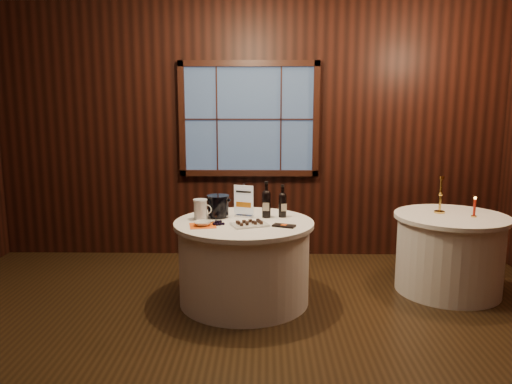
{
  "coord_description": "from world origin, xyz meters",
  "views": [
    {
      "loc": [
        0.19,
        -3.44,
        1.84
      ],
      "look_at": [
        0.11,
        0.9,
        1.06
      ],
      "focal_mm": 35.0,
      "sensor_mm": 36.0,
      "label": 1
    }
  ],
  "objects_px": {
    "port_bottle_left": "(266,202)",
    "red_candle": "(474,209)",
    "ice_bucket": "(218,206)",
    "grape_bunch": "(218,223)",
    "glass_pitcher": "(201,209)",
    "port_bottle_right": "(283,203)",
    "chocolate_box": "(284,226)",
    "brass_candlestick": "(440,200)",
    "chocolate_plate": "(250,224)",
    "side_table": "(449,253)",
    "main_table": "(244,261)",
    "sign_stand": "(244,206)",
    "cracker_bowl": "(203,223)"
  },
  "relations": [
    {
      "from": "side_table",
      "to": "grape_bunch",
      "type": "height_order",
      "value": "grape_bunch"
    },
    {
      "from": "sign_stand",
      "to": "ice_bucket",
      "type": "distance_m",
      "value": 0.25
    },
    {
      "from": "ice_bucket",
      "to": "grape_bunch",
      "type": "height_order",
      "value": "ice_bucket"
    },
    {
      "from": "side_table",
      "to": "ice_bucket",
      "type": "height_order",
      "value": "ice_bucket"
    },
    {
      "from": "main_table",
      "to": "port_bottle_left",
      "type": "xyz_separation_m",
      "value": [
        0.21,
        0.16,
        0.53
      ]
    },
    {
      "from": "sign_stand",
      "to": "glass_pitcher",
      "type": "bearing_deg",
      "value": -142.98
    },
    {
      "from": "side_table",
      "to": "sign_stand",
      "type": "bearing_deg",
      "value": -176.78
    },
    {
      "from": "side_table",
      "to": "chocolate_plate",
      "type": "height_order",
      "value": "chocolate_plate"
    },
    {
      "from": "port_bottle_right",
      "to": "sign_stand",
      "type": "bearing_deg",
      "value": 159.6
    },
    {
      "from": "sign_stand",
      "to": "chocolate_box",
      "type": "height_order",
      "value": "sign_stand"
    },
    {
      "from": "port_bottle_right",
      "to": "brass_candlestick",
      "type": "distance_m",
      "value": 1.57
    },
    {
      "from": "chocolate_plate",
      "to": "sign_stand",
      "type": "bearing_deg",
      "value": 100.16
    },
    {
      "from": "sign_stand",
      "to": "red_candle",
      "type": "bearing_deg",
      "value": 21.13
    },
    {
      "from": "sign_stand",
      "to": "chocolate_box",
      "type": "relative_size",
      "value": 1.62
    },
    {
      "from": "port_bottle_right",
      "to": "glass_pitcher",
      "type": "height_order",
      "value": "port_bottle_right"
    },
    {
      "from": "sign_stand",
      "to": "grape_bunch",
      "type": "height_order",
      "value": "sign_stand"
    },
    {
      "from": "chocolate_plate",
      "to": "red_candle",
      "type": "height_order",
      "value": "red_candle"
    },
    {
      "from": "port_bottle_right",
      "to": "chocolate_box",
      "type": "distance_m",
      "value": 0.39
    },
    {
      "from": "port_bottle_left",
      "to": "cracker_bowl",
      "type": "relative_size",
      "value": 2.31
    },
    {
      "from": "port_bottle_right",
      "to": "grape_bunch",
      "type": "distance_m",
      "value": 0.68
    },
    {
      "from": "port_bottle_right",
      "to": "chocolate_plate",
      "type": "height_order",
      "value": "port_bottle_right"
    },
    {
      "from": "grape_bunch",
      "to": "brass_candlestick",
      "type": "bearing_deg",
      "value": 14.26
    },
    {
      "from": "brass_candlestick",
      "to": "glass_pitcher",
      "type": "bearing_deg",
      "value": -171.99
    },
    {
      "from": "chocolate_plate",
      "to": "brass_candlestick",
      "type": "bearing_deg",
      "value": 16.77
    },
    {
      "from": "sign_stand",
      "to": "red_candle",
      "type": "height_order",
      "value": "sign_stand"
    },
    {
      "from": "chocolate_box",
      "to": "brass_candlestick",
      "type": "bearing_deg",
      "value": 41.72
    },
    {
      "from": "grape_bunch",
      "to": "red_candle",
      "type": "bearing_deg",
      "value": 8.67
    },
    {
      "from": "port_bottle_left",
      "to": "glass_pitcher",
      "type": "relative_size",
      "value": 1.81
    },
    {
      "from": "glass_pitcher",
      "to": "cracker_bowl",
      "type": "xyz_separation_m",
      "value": [
        0.05,
        -0.24,
        -0.07
      ]
    },
    {
      "from": "ice_bucket",
      "to": "chocolate_plate",
      "type": "relative_size",
      "value": 0.59
    },
    {
      "from": "red_candle",
      "to": "main_table",
      "type": "bearing_deg",
      "value": -174.31
    },
    {
      "from": "port_bottle_right",
      "to": "ice_bucket",
      "type": "distance_m",
      "value": 0.61
    },
    {
      "from": "chocolate_plate",
      "to": "side_table",
      "type": "bearing_deg",
      "value": 13.47
    },
    {
      "from": "main_table",
      "to": "sign_stand",
      "type": "bearing_deg",
      "value": 91.73
    },
    {
      "from": "side_table",
      "to": "port_bottle_right",
      "type": "relative_size",
      "value": 3.48
    },
    {
      "from": "port_bottle_left",
      "to": "red_candle",
      "type": "bearing_deg",
      "value": 7.13
    },
    {
      "from": "port_bottle_right",
      "to": "ice_bucket",
      "type": "bearing_deg",
      "value": 163.53
    },
    {
      "from": "cracker_bowl",
      "to": "brass_candlestick",
      "type": "bearing_deg",
      "value": 14.1
    },
    {
      "from": "side_table",
      "to": "cracker_bowl",
      "type": "bearing_deg",
      "value": -168.57
    },
    {
      "from": "grape_bunch",
      "to": "port_bottle_left",
      "type": "bearing_deg",
      "value": 36.19
    },
    {
      "from": "main_table",
      "to": "port_bottle_right",
      "type": "distance_m",
      "value": 0.65
    },
    {
      "from": "side_table",
      "to": "brass_candlestick",
      "type": "bearing_deg",
      "value": 132.98
    },
    {
      "from": "chocolate_box",
      "to": "ice_bucket",
      "type": "bearing_deg",
      "value": 171.86
    },
    {
      "from": "main_table",
      "to": "chocolate_plate",
      "type": "xyz_separation_m",
      "value": [
        0.06,
        -0.17,
        0.4
      ]
    },
    {
      "from": "port_bottle_left",
      "to": "port_bottle_right",
      "type": "height_order",
      "value": "port_bottle_left"
    },
    {
      "from": "red_candle",
      "to": "port_bottle_right",
      "type": "bearing_deg",
      "value": -178.9
    },
    {
      "from": "chocolate_box",
      "to": "main_table",
      "type": "bearing_deg",
      "value": 173.03
    },
    {
      "from": "main_table",
      "to": "cracker_bowl",
      "type": "height_order",
      "value": "cracker_bowl"
    },
    {
      "from": "main_table",
      "to": "side_table",
      "type": "xyz_separation_m",
      "value": [
        2.0,
        0.3,
        0.0
      ]
    },
    {
      "from": "red_candle",
      "to": "sign_stand",
      "type": "bearing_deg",
      "value": -179.21
    }
  ]
}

